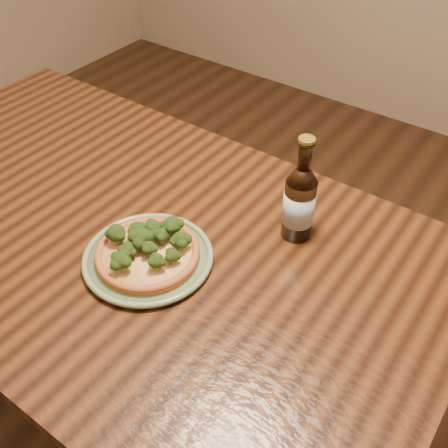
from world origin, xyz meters
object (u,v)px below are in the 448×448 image
Objects in this scene: table at (123,248)px; plate at (148,258)px; beer_bottle at (299,202)px; pizza at (148,250)px.

plate reaches higher than table.
plate is at bearing -21.32° from table.
beer_bottle reaches higher than plate.
pizza is (-0.00, 0.00, 0.02)m from plate.
pizza reaches higher than plate.
beer_bottle is at bearing 50.68° from plate.
plate is at bearing -64.29° from pizza.
plate is 1.10× the size of beer_bottle.
beer_bottle reaches higher than table.
beer_bottle is at bearing 29.52° from table.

